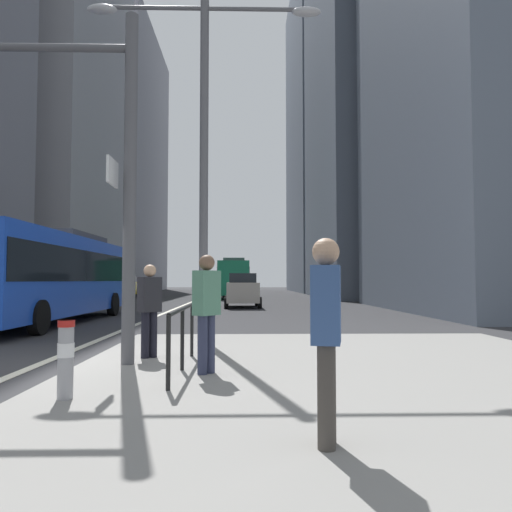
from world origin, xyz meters
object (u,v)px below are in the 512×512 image
object	(u,v)px
car_oncoming_mid	(125,287)
car_receding_near	(242,290)
bollard_left	(66,355)
street_lamp_post	(204,120)
pedestrian_waiting	(326,329)
pedestrian_far	(149,306)
pedestrian_walking	(207,307)
city_bus_red_receding	(235,277)
city_bus_blue_oncoming	(52,272)

from	to	relation	value
car_oncoming_mid	car_receding_near	world-z (taller)	same
bollard_left	car_oncoming_mid	bearing A→B (deg)	102.78
street_lamp_post	pedestrian_waiting	bearing A→B (deg)	-76.72
bollard_left	pedestrian_far	size ratio (longest dim) A/B	0.55
street_lamp_post	pedestrian_walking	xyz separation A→B (m)	(0.37, -3.76, -4.13)
city_bus_red_receding	car_receding_near	world-z (taller)	city_bus_red_receding
street_lamp_post	pedestrian_far	distance (m)	4.82
pedestrian_far	car_receding_near	bearing A→B (deg)	85.17
city_bus_red_receding	car_receding_near	size ratio (longest dim) A/B	2.70
car_oncoming_mid	pedestrian_waiting	bearing A→B (deg)	-73.81
pedestrian_walking	city_bus_red_receding	bearing A→B (deg)	90.51
car_oncoming_mid	city_bus_red_receding	bearing A→B (deg)	5.44
pedestrian_waiting	pedestrian_far	distance (m)	5.31
car_oncoming_mid	street_lamp_post	distance (m)	32.94
car_receding_near	pedestrian_waiting	world-z (taller)	car_receding_near
car_receding_near	pedestrian_far	size ratio (longest dim) A/B	2.55
pedestrian_walking	bollard_left	bearing A→B (deg)	-135.37
street_lamp_post	pedestrian_walking	size ratio (longest dim) A/B	4.48
bollard_left	pedestrian_waiting	world-z (taller)	pedestrian_waiting
city_bus_red_receding	city_bus_blue_oncoming	bearing A→B (deg)	-103.40
pedestrian_far	bollard_left	bearing A→B (deg)	-97.25
city_bus_red_receding	street_lamp_post	distance (m)	32.35
bollard_left	city_bus_red_receding	bearing A→B (deg)	88.13
city_bus_red_receding	pedestrian_far	world-z (taller)	city_bus_red_receding
bollard_left	pedestrian_walking	xyz separation A→B (m)	(1.54, 1.52, 0.49)
car_oncoming_mid	bollard_left	distance (m)	37.47
car_oncoming_mid	pedestrian_walking	xyz separation A→B (m)	(9.83, -35.01, 0.16)
street_lamp_post	city_bus_blue_oncoming	bearing A→B (deg)	132.65
street_lamp_post	bollard_left	distance (m)	7.11
car_oncoming_mid	pedestrian_far	world-z (taller)	car_oncoming_mid
street_lamp_post	pedestrian_waiting	distance (m)	8.27
city_bus_blue_oncoming	car_receding_near	bearing A→B (deg)	56.00
city_bus_blue_oncoming	pedestrian_walking	world-z (taller)	city_bus_blue_oncoming
street_lamp_post	city_bus_red_receding	bearing A→B (deg)	89.91
city_bus_red_receding	street_lamp_post	size ratio (longest dim) A/B	1.46
street_lamp_post	pedestrian_far	xyz separation A→B (m)	(-0.78, -2.24, -4.20)
pedestrian_far	car_oncoming_mid	bearing A→B (deg)	104.52
city_bus_red_receding	bollard_left	world-z (taller)	city_bus_red_receding
pedestrian_walking	pedestrian_waiting	bearing A→B (deg)	-68.35
city_bus_red_receding	car_oncoming_mid	size ratio (longest dim) A/B	2.85
city_bus_blue_oncoming	pedestrian_walking	bearing A→B (deg)	-58.13
bollard_left	pedestrian_walking	distance (m)	2.22
street_lamp_post	pedestrian_walking	distance (m)	5.60
city_bus_blue_oncoming	pedestrian_walking	xyz separation A→B (m)	(6.42, -10.32, -0.69)
city_bus_blue_oncoming	pedestrian_waiting	size ratio (longest dim) A/B	6.70
city_bus_red_receding	pedestrian_walking	distance (m)	35.93
bollard_left	pedestrian_waiting	distance (m)	3.31
pedestrian_far	pedestrian_waiting	bearing A→B (deg)	-62.81
bollard_left	pedestrian_waiting	bearing A→B (deg)	-30.89
city_bus_blue_oncoming	pedestrian_walking	size ratio (longest dim) A/B	6.61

